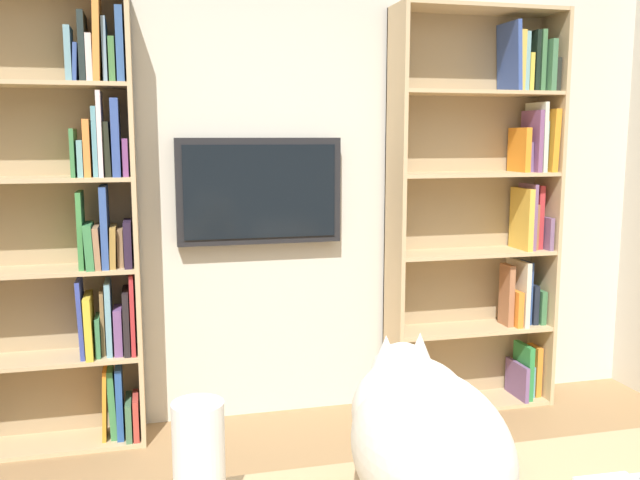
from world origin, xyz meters
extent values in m
cube|color=beige|center=(0.00, -2.23, 1.35)|extent=(4.52, 0.06, 2.70)
cube|color=tan|center=(-1.58, -2.04, 1.10)|extent=(0.02, 0.28, 2.19)
cube|color=tan|center=(-0.67, -2.04, 1.10)|extent=(0.02, 0.28, 2.19)
cube|color=tan|center=(-1.12, -2.17, 1.10)|extent=(0.94, 0.01, 2.19)
cube|color=tan|center=(-1.12, -2.04, 0.01)|extent=(0.89, 0.27, 0.02)
cube|color=tan|center=(-1.12, -2.04, 0.44)|extent=(0.89, 0.27, 0.02)
cube|color=tan|center=(-1.12, -2.04, 0.88)|extent=(0.89, 0.27, 0.02)
cube|color=tan|center=(-1.12, -2.04, 1.31)|extent=(0.89, 0.27, 0.02)
cube|color=tan|center=(-1.12, -2.04, 1.75)|extent=(0.89, 0.27, 0.02)
cube|color=tan|center=(-1.12, -2.04, 2.18)|extent=(0.89, 0.27, 0.02)
cube|color=orange|center=(-1.54, -2.04, 0.17)|extent=(0.03, 0.12, 0.29)
cube|color=#609AB3|center=(-1.50, -2.05, 0.11)|extent=(0.03, 0.14, 0.18)
cube|color=#2D8542|center=(-1.46, -2.02, 0.18)|extent=(0.03, 0.19, 0.31)
cube|color=slate|center=(-1.43, -2.03, 0.12)|extent=(0.02, 0.23, 0.20)
cube|color=#3C7346|center=(-1.55, -2.04, 0.55)|extent=(0.03, 0.16, 0.19)
cube|color=#1C222F|center=(-1.50, -2.04, 0.57)|extent=(0.03, 0.13, 0.23)
cube|color=#2F4A88|center=(-1.46, -2.05, 0.63)|extent=(0.04, 0.13, 0.36)
cube|color=beige|center=(-1.42, -2.05, 0.64)|extent=(0.03, 0.24, 0.37)
cube|color=orange|center=(-1.38, -2.02, 0.56)|extent=(0.03, 0.17, 0.20)
cube|color=#A36845|center=(-1.34, -2.03, 0.63)|extent=(0.03, 0.12, 0.35)
cube|color=slate|center=(-1.55, -2.04, 0.98)|extent=(0.02, 0.23, 0.18)
cube|color=#B93135|center=(-1.51, -2.04, 1.07)|extent=(0.03, 0.13, 0.36)
cube|color=#99613B|center=(-1.48, -2.05, 1.02)|extent=(0.02, 0.16, 0.26)
cube|color=slate|center=(-1.45, -2.03, 1.07)|extent=(0.02, 0.18, 0.37)
cube|color=gold|center=(-1.42, -2.03, 1.06)|extent=(0.03, 0.21, 0.34)
cube|color=orange|center=(-1.54, -2.03, 1.49)|extent=(0.04, 0.21, 0.34)
cube|color=#5C8C9E|center=(-1.51, -2.04, 1.46)|extent=(0.02, 0.16, 0.28)
cube|color=beige|center=(-1.48, -2.03, 1.51)|extent=(0.03, 0.21, 0.38)
cube|color=#7B4B79|center=(-1.45, -2.02, 1.49)|extent=(0.03, 0.20, 0.33)
cube|color=slate|center=(-1.42, -2.03, 1.41)|extent=(0.03, 0.13, 0.16)
cube|color=orange|center=(-1.39, -2.04, 1.44)|extent=(0.03, 0.20, 0.24)
cube|color=black|center=(-1.54, -2.02, 1.85)|extent=(0.03, 0.17, 0.18)
cube|color=#42744C|center=(-1.51, -2.03, 1.89)|extent=(0.03, 0.22, 0.27)
cube|color=#427546|center=(-1.47, -2.02, 1.92)|extent=(0.03, 0.13, 0.32)
cube|color=black|center=(-1.43, -2.03, 1.92)|extent=(0.02, 0.14, 0.32)
cube|color=gold|center=(-1.40, -2.02, 1.86)|extent=(0.02, 0.13, 0.20)
cube|color=#70A4A9|center=(-1.36, -2.02, 1.91)|extent=(0.02, 0.15, 0.31)
cube|color=gold|center=(-1.34, -2.03, 1.92)|extent=(0.03, 0.17, 0.32)
cube|color=#37509C|center=(-1.30, -2.04, 1.94)|extent=(0.04, 0.23, 0.36)
cube|color=tan|center=(0.68, -2.04, 1.10)|extent=(0.02, 0.28, 2.20)
cube|color=tan|center=(1.12, -2.17, 1.10)|extent=(0.92, 0.01, 2.20)
cube|color=tan|center=(1.12, -2.04, 0.01)|extent=(0.88, 0.27, 0.02)
cube|color=tan|center=(1.12, -2.04, 0.45)|extent=(0.88, 0.27, 0.02)
cube|color=tan|center=(1.12, -2.04, 0.88)|extent=(0.88, 0.27, 0.02)
cube|color=tan|center=(1.12, -2.04, 1.32)|extent=(0.88, 0.27, 0.02)
cube|color=tan|center=(1.12, -2.04, 1.76)|extent=(0.88, 0.27, 0.02)
cube|color=#B73D34|center=(0.71, -2.02, 0.12)|extent=(0.03, 0.20, 0.21)
cube|color=#416D4A|center=(0.75, -2.03, 0.12)|extent=(0.03, 0.23, 0.19)
cube|color=#264F95|center=(0.79, -2.03, 0.20)|extent=(0.03, 0.16, 0.37)
cube|color=#3D8246|center=(0.82, -2.04, 0.20)|extent=(0.04, 0.13, 0.35)
cube|color=orange|center=(0.86, -2.03, 0.20)|extent=(0.03, 0.13, 0.36)
cube|color=#B32D31|center=(0.71, -2.03, 0.66)|extent=(0.02, 0.21, 0.40)
cube|color=black|center=(0.74, -2.05, 0.61)|extent=(0.03, 0.23, 0.31)
cube|color=#734A85|center=(0.78, -2.03, 0.57)|extent=(0.04, 0.16, 0.23)
cube|color=#6A9EB2|center=(0.82, -2.04, 0.64)|extent=(0.03, 0.19, 0.36)
cube|color=olive|center=(0.85, -2.05, 0.62)|extent=(0.02, 0.13, 0.32)
cube|color=#37764C|center=(0.87, -2.03, 0.55)|extent=(0.02, 0.17, 0.19)
cube|color=gold|center=(0.91, -2.02, 0.61)|extent=(0.04, 0.23, 0.30)
cube|color=#35449F|center=(0.95, -2.03, 0.65)|extent=(0.03, 0.20, 0.38)
cube|color=#261A2E|center=(0.71, -2.03, 1.00)|extent=(0.04, 0.21, 0.22)
cube|color=#9B744C|center=(0.75, -2.04, 0.98)|extent=(0.03, 0.14, 0.18)
cube|color=olive|center=(0.78, -2.03, 0.99)|extent=(0.04, 0.20, 0.20)
cube|color=#335196|center=(0.82, -2.04, 1.09)|extent=(0.03, 0.24, 0.39)
cube|color=#99704E|center=(0.86, -2.03, 0.99)|extent=(0.04, 0.23, 0.20)
cube|color=#397E47|center=(0.89, -2.02, 1.00)|extent=(0.05, 0.22, 0.22)
cube|color=#3D8441|center=(0.93, -2.03, 1.08)|extent=(0.02, 0.19, 0.37)
cube|color=#804381|center=(0.71, -2.02, 1.42)|extent=(0.03, 0.14, 0.18)
cube|color=#324B93|center=(0.75, -2.04, 1.51)|extent=(0.04, 0.24, 0.36)
cube|color=black|center=(0.79, -2.04, 1.46)|extent=(0.03, 0.19, 0.26)
cube|color=silver|center=(0.82, -2.03, 1.53)|extent=(0.02, 0.21, 0.40)
cube|color=#5D9BA6|center=(0.84, -2.03, 1.49)|extent=(0.02, 0.14, 0.33)
cube|color=orange|center=(0.88, -2.05, 1.46)|extent=(0.03, 0.19, 0.27)
cube|color=#689E9F|center=(0.91, -2.05, 1.42)|extent=(0.03, 0.21, 0.17)
cube|color=#3A7A43|center=(0.94, -2.03, 1.44)|extent=(0.02, 0.20, 0.22)
cube|color=#325794|center=(0.71, -2.04, 1.94)|extent=(0.03, 0.20, 0.34)
cube|color=#43773C|center=(0.75, -2.04, 1.87)|extent=(0.03, 0.17, 0.21)
cube|color=#7193AD|center=(0.78, -2.05, 1.91)|extent=(0.02, 0.20, 0.29)
cube|color=orange|center=(0.81, -2.03, 1.96)|extent=(0.04, 0.24, 0.39)
cube|color=silver|center=(0.85, -2.04, 1.87)|extent=(0.03, 0.23, 0.21)
cube|color=#1E2827|center=(0.88, -2.05, 1.92)|extent=(0.03, 0.24, 0.31)
cube|color=#39539C|center=(0.91, -2.04, 1.85)|extent=(0.03, 0.17, 0.17)
cube|color=#6796A2|center=(0.94, -2.03, 1.89)|extent=(0.03, 0.17, 0.25)
cube|color=black|center=(0.05, -2.15, 1.24)|extent=(0.86, 0.06, 0.55)
cube|color=black|center=(0.05, -2.12, 1.24)|extent=(0.79, 0.01, 0.48)
ellipsoid|color=silver|center=(0.07, 0.17, 0.88)|extent=(0.31, 0.46, 0.32)
ellipsoid|color=silver|center=(0.07, 0.07, 0.92)|extent=(0.26, 0.25, 0.24)
sphere|color=silver|center=(0.07, 0.01, 0.99)|extent=(0.15, 0.15, 0.15)
cone|color=silver|center=(0.03, 0.01, 1.04)|extent=(0.07, 0.07, 0.08)
cone|color=silver|center=(0.11, 0.01, 1.04)|extent=(0.07, 0.07, 0.08)
cone|color=beige|center=(0.03, 0.02, 1.04)|extent=(0.04, 0.04, 0.06)
cone|color=beige|center=(0.11, 0.02, 1.04)|extent=(0.04, 0.04, 0.06)
cylinder|color=white|center=(0.53, 0.03, 0.85)|extent=(0.11, 0.11, 0.25)
cylinder|color=#335999|center=(-0.17, -0.01, 0.77)|extent=(0.08, 0.08, 0.10)
camera|label=1|loc=(0.62, 1.42, 1.52)|focal=38.77mm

